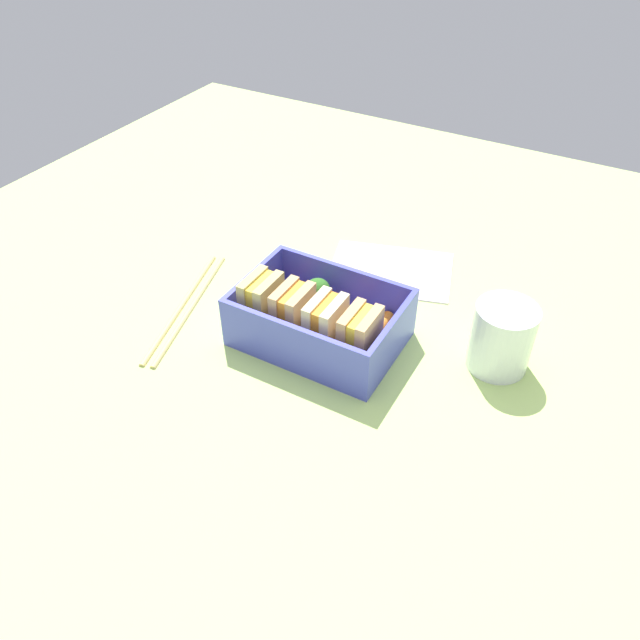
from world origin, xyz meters
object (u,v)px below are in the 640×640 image
strawberry_left (283,294)px  strawberry_far_left (343,316)px  sandwich_left (360,338)px  sandwich_center_right (262,303)px  carrot_stick_far_left (380,328)px  folded_napkin (391,270)px  drinking_glass (502,338)px  sandwich_center (293,314)px  chopstick_pair (186,305)px  sandwich_center_left (325,326)px  broccoli_floret (318,292)px

strawberry_left → strawberry_far_left: bearing=179.6°
sandwich_left → sandwich_center_right: bearing=0.0°
carrot_stick_far_left → sandwich_left: bearing=90.8°
strawberry_far_left → folded_napkin: (0.36, -13.71, -2.41)cm
strawberry_left → drinking_glass: size_ratio=0.43×
sandwich_center → folded_napkin: size_ratio=0.42×
strawberry_far_left → chopstick_pair: (18.25, 4.91, -2.26)cm
sandwich_center → drinking_glass: bearing=-158.4°
chopstick_pair → carrot_stick_far_left: bearing=-165.4°
sandwich_center_right → strawberry_left: sandwich_center_right is taller
sandwich_left → sandwich_center_left: (3.91, 0.00, 0.00)cm
sandwich_center_left → folded_napkin: 18.52cm
strawberry_far_left → sandwich_center: bearing=49.1°
sandwich_center_right → strawberry_far_left: 8.97cm
sandwich_center_right → carrot_stick_far_left: size_ratio=1.39×
sandwich_center → chopstick_pair: 15.06cm
sandwich_left → chopstick_pair: bearing=1.5°
sandwich_left → sandwich_center: same height
strawberry_far_left → folded_napkin: strawberry_far_left is taller
sandwich_center_left → sandwich_center_right: bearing=0.0°
strawberry_far_left → strawberry_left: bearing=-0.4°
sandwich_center → strawberry_far_left: 5.99cm
sandwich_left → folded_napkin: 19.04cm
chopstick_pair → sandwich_left: bearing=-178.5°
carrot_stick_far_left → folded_napkin: (4.36, -12.81, -1.69)cm
sandwich_center_right → folded_napkin: size_ratio=0.42×
chopstick_pair → drinking_glass: size_ratio=2.78×
sandwich_center_left → sandwich_center: bearing=0.0°
sandwich_left → broccoli_floret: 9.57cm
sandwich_left → sandwich_center_left: size_ratio=1.00×
sandwich_center_right → folded_napkin: bearing=-112.0°
broccoli_floret → folded_napkin: size_ratio=0.27×
sandwich_left → strawberry_left: (11.87, -4.38, -1.76)cm
folded_napkin → chopstick_pair: bearing=46.2°
sandwich_center_left → strawberry_far_left: sandwich_center_left is taller
sandwich_center → broccoli_floret: 5.42cm
sandwich_left → strawberry_far_left: size_ratio=2.00×
broccoli_floret → sandwich_center: bearing=90.8°
sandwich_center → drinking_glass: (-20.12, -7.96, -0.67)cm
broccoli_floret → strawberry_left: bearing=14.0°
strawberry_far_left → folded_napkin: 13.93cm
strawberry_far_left → chopstick_pair: bearing=15.1°
chopstick_pair → sandwich_center: bearing=-177.7°
sandwich_center → strawberry_left: bearing=-47.3°
broccoli_floret → folded_napkin: broccoli_floret is taller
sandwich_center_left → sandwich_center_right: same height
sandwich_center_right → folded_napkin: sandwich_center_right is taller
sandwich_center_right → sandwich_left: bearing=180.0°
strawberry_far_left → chopstick_pair: 19.03cm
strawberry_left → drinking_glass: (-24.17, -3.57, 1.10)cm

